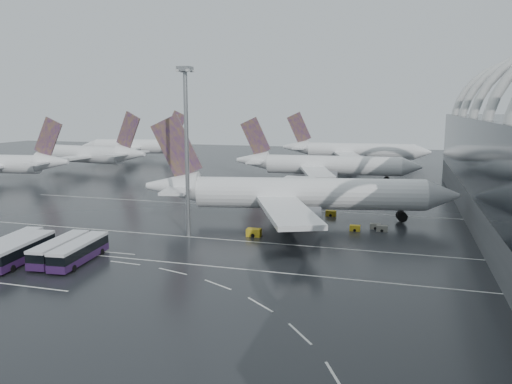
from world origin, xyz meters
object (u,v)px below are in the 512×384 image
(airliner_gate_b, at_px, (323,166))
(floodlight_mast, at_px, (186,132))
(airliner_main, at_px, (294,194))
(bus_row_near_c, at_px, (60,249))
(bus_row_near_b, at_px, (21,251))
(jet_remote_mid, at_px, (92,155))
(gse_cart_belly_b, at_px, (375,226))
(gse_cart_belly_e, at_px, (331,213))
(gse_cart_belly_d, at_px, (382,228))
(jet_remote_west, at_px, (4,164))
(airliner_gate_c, at_px, (352,151))
(gse_cart_belly_c, at_px, (254,232))
(bus_row_near_a, at_px, (12,246))
(gse_cart_belly_a, at_px, (355,228))
(bus_row_near_d, at_px, (79,251))
(jet_remote_far, at_px, (138,146))

(airliner_gate_b, xyz_separation_m, floodlight_mast, (-12.64, -70.53, 13.33))
(airliner_main, relative_size, bus_row_near_c, 4.85)
(airliner_main, relative_size, bus_row_near_b, 4.59)
(jet_remote_mid, distance_m, gse_cart_belly_b, 118.63)
(jet_remote_mid, distance_m, gse_cart_belly_e, 106.13)
(gse_cart_belly_d, distance_m, gse_cart_belly_e, 14.76)
(jet_remote_west, xyz_separation_m, bus_row_near_c, (68.70, -63.61, -3.31))
(airliner_gate_c, distance_m, floodlight_mast, 121.11)
(airliner_gate_b, height_order, gse_cart_belly_c, airliner_gate_b)
(bus_row_near_a, relative_size, gse_cart_belly_d, 6.50)
(airliner_gate_c, bearing_deg, gse_cart_belly_a, -86.82)
(airliner_gate_c, bearing_deg, airliner_gate_b, -97.28)
(jet_remote_west, xyz_separation_m, gse_cart_belly_d, (113.47, -32.63, -4.45))
(jet_remote_west, relative_size, bus_row_near_d, 3.48)
(bus_row_near_c, xyz_separation_m, gse_cart_belly_a, (40.02, 29.98, -1.17))
(gse_cart_belly_d, height_order, gse_cart_belly_e, gse_cart_belly_e)
(airliner_main, bearing_deg, bus_row_near_c, -139.16)
(jet_remote_mid, bearing_deg, gse_cart_belly_a, 155.55)
(airliner_gate_b, xyz_separation_m, bus_row_near_c, (-25.09, -88.73, -3.13))
(airliner_gate_c, relative_size, jet_remote_mid, 1.19)
(airliner_main, height_order, gse_cart_belly_b, airliner_main)
(bus_row_near_b, bearing_deg, bus_row_near_c, -69.28)
(bus_row_near_c, xyz_separation_m, bus_row_near_d, (3.45, -0.11, 0.02))
(gse_cart_belly_c, bearing_deg, gse_cart_belly_a, 28.20)
(bus_row_near_a, xyz_separation_m, bus_row_near_d, (11.45, 0.41, -0.01))
(jet_remote_far, bearing_deg, gse_cart_belly_e, 124.24)
(jet_remote_west, bearing_deg, airliner_main, 156.33)
(bus_row_near_a, relative_size, bus_row_near_b, 0.96)
(bus_row_near_b, distance_m, bus_row_near_c, 5.24)
(airliner_main, xyz_separation_m, gse_cart_belly_c, (-3.96, -14.30, -4.55))
(jet_remote_mid, bearing_deg, bus_row_near_c, 130.32)
(bus_row_near_a, bearing_deg, airliner_main, -53.38)
(airliner_main, bearing_deg, airliner_gate_c, 77.71)
(gse_cart_belly_d, bearing_deg, airliner_main, 165.65)
(airliner_gate_c, relative_size, jet_remote_west, 1.28)
(airliner_main, height_order, floodlight_mast, floodlight_mast)
(airliner_gate_b, height_order, jet_remote_far, jet_remote_far)
(jet_remote_west, bearing_deg, jet_remote_far, -103.54)
(airliner_gate_c, relative_size, bus_row_near_a, 4.41)
(bus_row_near_c, relative_size, gse_cart_belly_a, 6.75)
(airliner_main, relative_size, gse_cart_belly_e, 29.45)
(airliner_gate_b, xyz_separation_m, airliner_gate_c, (3.94, 48.73, 0.26))
(bus_row_near_b, distance_m, gse_cart_belly_d, 59.66)
(airliner_gate_b, distance_m, gse_cart_belly_e, 48.58)
(airliner_main, distance_m, floodlight_mast, 26.22)
(bus_row_near_d, bearing_deg, jet_remote_far, 20.09)
(jet_remote_far, bearing_deg, bus_row_near_a, 99.69)
(bus_row_near_d, bearing_deg, bus_row_near_c, 82.04)
(jet_remote_far, xyz_separation_m, gse_cart_belly_a, (101.31, -101.74, -4.84))
(bus_row_near_a, bearing_deg, airliner_gate_c, -23.80)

